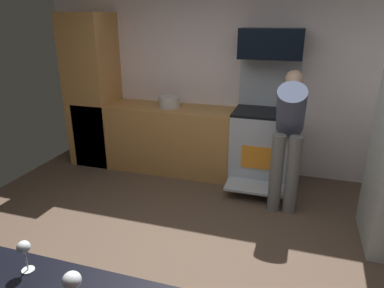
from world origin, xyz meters
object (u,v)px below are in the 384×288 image
object	(u,v)px
person_cook	(289,132)
wine_glass_near	(24,249)
oven_range	(263,144)
microwave	(271,44)
wine_glass_mid	(72,282)
stock_pot	(169,102)

from	to	relation	value
person_cook	wine_glass_near	world-z (taller)	person_cook
oven_range	microwave	xyz separation A→B (m)	(0.00, 0.09, 1.23)
oven_range	person_cook	size ratio (longest dim) A/B	1.05
wine_glass_mid	stock_pot	xyz separation A→B (m)	(-0.84, 3.31, -0.06)
person_cook	oven_range	bearing A→B (deg)	118.21
oven_range	microwave	distance (m)	1.23
person_cook	wine_glass_mid	size ratio (longest dim) A/B	8.55
microwave	wine_glass_mid	size ratio (longest dim) A/B	4.21
wine_glass_near	person_cook	bearing A→B (deg)	67.31
microwave	stock_pot	xyz separation A→B (m)	(-1.28, -0.08, -0.77)
person_cook	stock_pot	size ratio (longest dim) A/B	5.19
stock_pot	wine_glass_near	bearing A→B (deg)	-81.20
oven_range	person_cook	world-z (taller)	oven_range
oven_range	wine_glass_mid	world-z (taller)	oven_range
microwave	wine_glass_mid	xyz separation A→B (m)	(-0.43, -3.39, -0.71)
oven_range	microwave	bearing A→B (deg)	90.00
stock_pot	oven_range	bearing A→B (deg)	-0.53
person_cook	stock_pot	world-z (taller)	person_cook
microwave	person_cook	bearing A→B (deg)	-65.18
oven_range	wine_glass_mid	size ratio (longest dim) A/B	8.94
wine_glass_mid	stock_pot	distance (m)	3.42
oven_range	wine_glass_mid	bearing A→B (deg)	-97.48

